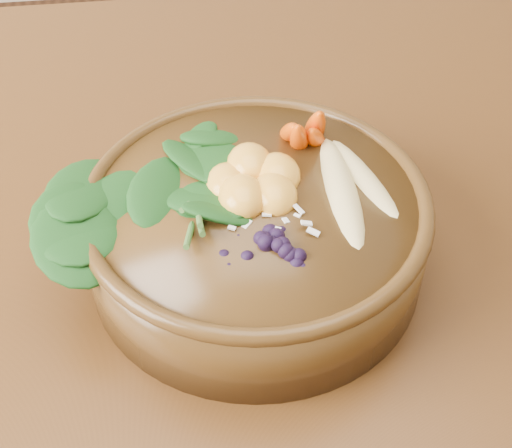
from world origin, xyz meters
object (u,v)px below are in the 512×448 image
object	(u,v)px
dining_table	(216,284)
carrot_cluster	(298,98)
stoneware_bowl	(256,232)
kale_heap	(191,140)
mandarin_cluster	(254,170)
banana_halves	(354,171)
blueberry_pile	(275,232)

from	to	relation	value
dining_table	carrot_cluster	world-z (taller)	carrot_cluster
stoneware_bowl	kale_heap	world-z (taller)	kale_heap
carrot_cluster	mandarin_cluster	distance (m)	0.08
kale_heap	banana_halves	distance (m)	0.14
blueberry_pile	kale_heap	bearing A→B (deg)	115.20
mandarin_cluster	blueberry_pile	size ratio (longest dim) A/B	0.69
mandarin_cluster	banana_halves	bearing A→B (deg)	-6.35
carrot_cluster	stoneware_bowl	bearing A→B (deg)	-123.69
carrot_cluster	blueberry_pile	xyz separation A→B (m)	(-0.04, -0.14, -0.02)
stoneware_bowl	kale_heap	size ratio (longest dim) A/B	1.53
kale_heap	mandarin_cluster	world-z (taller)	kale_heap
mandarin_cluster	stoneware_bowl	bearing A→B (deg)	-92.94
kale_heap	banana_halves	xyz separation A→B (m)	(0.13, -0.05, -0.01)
kale_heap	stoneware_bowl	bearing A→B (deg)	-49.73
banana_halves	blueberry_pile	world-z (taller)	blueberry_pile
carrot_cluster	dining_table	bearing A→B (deg)	-171.00
dining_table	banana_halves	distance (m)	0.22
mandarin_cluster	blueberry_pile	world-z (taller)	blueberry_pile
mandarin_cluster	blueberry_pile	distance (m)	0.08
dining_table	mandarin_cluster	size ratio (longest dim) A/B	17.77
blueberry_pile	banana_halves	bearing A→B (deg)	41.88
dining_table	mandarin_cluster	world-z (taller)	mandarin_cluster
carrot_cluster	kale_heap	bearing A→B (deg)	-169.49
mandarin_cluster	blueberry_pile	bearing A→B (deg)	-85.87
stoneware_bowl	blueberry_pile	distance (m)	0.08
blueberry_pile	stoneware_bowl	bearing A→B (deg)	96.26
dining_table	kale_heap	distance (m)	0.19
mandarin_cluster	dining_table	bearing A→B (deg)	128.17
dining_table	carrot_cluster	distance (m)	0.22
kale_heap	blueberry_pile	world-z (taller)	kale_heap
kale_heap	dining_table	bearing A→B (deg)	22.22
stoneware_bowl	mandarin_cluster	size ratio (longest dim) A/B	3.15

